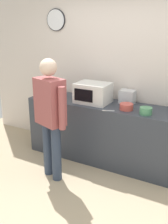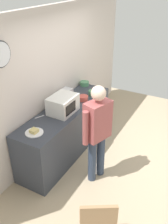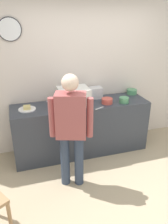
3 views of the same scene
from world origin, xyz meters
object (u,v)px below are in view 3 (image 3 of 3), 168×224
at_px(cereal_bowl, 107,101).
at_px(toaster, 96,93).
at_px(sandwich_plate, 27,109).
at_px(salad_bowl, 124,100).
at_px(spoon_utensil, 51,102).
at_px(person_standing, 71,125).
at_px(mixing_bowl, 132,92).
at_px(fork_utensil, 100,108).
at_px(microwave, 73,97).

bearing_deg(cereal_bowl, toaster, 108.32).
bearing_deg(sandwich_plate, salad_bowl, -5.95).
relative_size(spoon_utensil, person_standing, 0.10).
xyz_separation_m(sandwich_plate, toaster, (1.22, 0.19, 0.08)).
xyz_separation_m(cereal_bowl, person_standing, (-0.80, -0.69, -0.00)).
height_order(sandwich_plate, mixing_bowl, mixing_bowl).
relative_size(toaster, fork_utensil, 1.29).
relative_size(sandwich_plate, mixing_bowl, 1.47).
height_order(sandwich_plate, spoon_utensil, sandwich_plate).
bearing_deg(microwave, fork_utensil, -34.60).
relative_size(fork_utensil, spoon_utensil, 1.00).
xyz_separation_m(toaster, spoon_utensil, (-0.80, 0.03, -0.10)).
distance_m(salad_bowl, cereal_bowl, 0.29).
height_order(microwave, spoon_utensil, microwave).
distance_m(sandwich_plate, spoon_utensil, 0.48).
relative_size(toaster, spoon_utensil, 1.29).
height_order(salad_bowl, spoon_utensil, salad_bowl).
height_order(mixing_bowl, fork_utensil, mixing_bowl).
distance_m(microwave, sandwich_plate, 0.77).
xyz_separation_m(microwave, person_standing, (-0.24, -0.77, -0.11)).
bearing_deg(fork_utensil, cereal_bowl, 40.74).
bearing_deg(sandwich_plate, person_standing, -57.13).
bearing_deg(microwave, cereal_bowl, -8.23).
bearing_deg(microwave, person_standing, -107.06).
xyz_separation_m(microwave, mixing_bowl, (1.20, 0.23, -0.11)).
xyz_separation_m(salad_bowl, toaster, (-0.39, 0.36, 0.05)).
bearing_deg(spoon_utensil, fork_utensil, -35.99).
bearing_deg(spoon_utensil, sandwich_plate, -151.96).
xyz_separation_m(salad_bowl, spoon_utensil, (-1.19, 0.39, -0.04)).
bearing_deg(spoon_utensil, cereal_bowl, -20.60).
bearing_deg(spoon_utensil, person_standing, -84.52).
distance_m(microwave, salad_bowl, 0.87).
distance_m(cereal_bowl, fork_utensil, 0.26).
distance_m(cereal_bowl, mixing_bowl, 0.71).
relative_size(salad_bowl, mixing_bowl, 0.88).
xyz_separation_m(microwave, salad_bowl, (0.85, -0.13, -0.10)).
bearing_deg(fork_utensil, sandwich_plate, 165.71).
height_order(salad_bowl, mixing_bowl, salad_bowl).
height_order(microwave, fork_utensil, microwave).
relative_size(mixing_bowl, person_standing, 0.11).
bearing_deg(person_standing, cereal_bowl, 40.65).
relative_size(salad_bowl, fork_utensil, 0.97).
distance_m(microwave, toaster, 0.52).
bearing_deg(salad_bowl, person_standing, -149.80).
bearing_deg(microwave, toaster, 25.51).
relative_size(sandwich_plate, salad_bowl, 1.67).
height_order(cereal_bowl, fork_utensil, cereal_bowl).
height_order(cereal_bowl, spoon_utensil, cereal_bowl).
bearing_deg(sandwich_plate, cereal_bowl, -4.96).
height_order(salad_bowl, cereal_bowl, salad_bowl).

